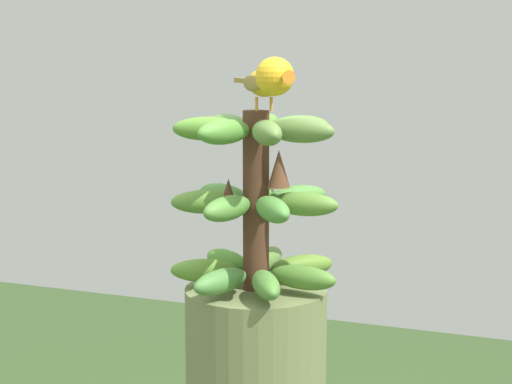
% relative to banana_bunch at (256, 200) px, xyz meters
% --- Properties ---
extents(banana_bunch, '(0.29, 0.28, 0.30)m').
position_rel_banana_bunch_xyz_m(banana_bunch, '(0.00, 0.00, 0.00)').
color(banana_bunch, '#4C2D1E').
rests_on(banana_bunch, banana_tree).
extents(perched_bird, '(0.15, 0.16, 0.09)m').
position_rel_banana_bunch_xyz_m(perched_bird, '(-0.03, 0.02, 0.20)').
color(perched_bird, '#C68933').
rests_on(perched_bird, banana_bunch).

